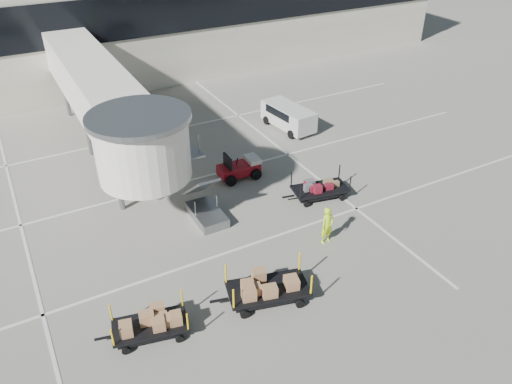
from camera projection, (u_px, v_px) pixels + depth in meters
ground at (280, 266)px, 22.79m from camera, size 140.00×140.00×0.00m
lane_markings at (189, 178)px, 29.42m from camera, size 40.00×30.00×0.02m
terminal at (98, 27)px, 42.61m from camera, size 64.00×12.11×15.20m
jet_bridge at (109, 103)px, 27.96m from camera, size 5.70×20.40×6.03m
baggage_tug at (240, 168)px, 29.20m from camera, size 2.48×1.62×1.60m
suitcase_cart at (319, 189)px, 27.39m from camera, size 3.79×2.06×1.45m
box_cart_near at (269, 286)px, 20.71m from camera, size 4.22×2.45×1.62m
box_cart_far at (150, 325)px, 19.08m from camera, size 3.60×2.00×1.38m
ground_worker at (327, 225)px, 23.79m from camera, size 0.76×0.55×1.94m
minivan at (287, 115)px, 34.76m from camera, size 2.26×4.41×1.61m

